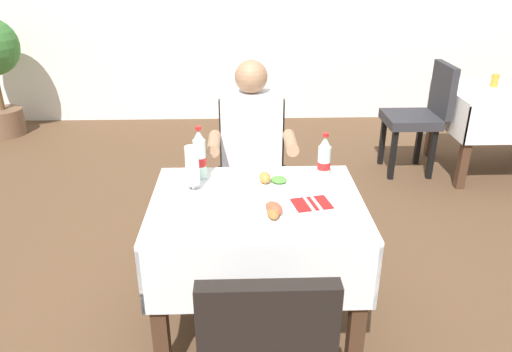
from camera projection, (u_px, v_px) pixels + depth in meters
name	position (u px, v px, depth m)	size (l,w,h in m)	color
ground_plane	(240.00, 332.00, 2.57)	(11.00, 11.00, 0.00)	brown
main_dining_table	(257.00, 233.00, 2.40)	(1.01, 0.79, 0.75)	white
chair_far_diner_seat	(252.00, 170.00, 3.11)	(0.44, 0.50, 0.97)	black
seated_diner_far	(252.00, 153.00, 2.95)	(0.50, 0.46, 1.26)	#282D42
plate_near_camera	(269.00, 213.00, 2.16)	(0.24, 0.24, 0.06)	white
plate_far_diner	(268.00, 181.00, 2.48)	(0.25, 0.25, 0.07)	white
beer_glass_left	(192.00, 168.00, 2.37)	(0.07, 0.07, 0.23)	white
cola_bottle_primary	(200.00, 156.00, 2.49)	(0.07, 0.07, 0.28)	silver
cola_bottle_secondary	(324.00, 160.00, 2.48)	(0.07, 0.07, 0.25)	silver
napkin_cutlery_set	(312.00, 203.00, 2.28)	(0.19, 0.20, 0.01)	maroon
background_dining_table	(503.00, 110.00, 4.25)	(1.01, 0.85, 0.75)	white
background_chair_left	(422.00, 112.00, 4.24)	(0.50, 0.44, 0.97)	#2D2D33
background_table_tumbler	(495.00, 80.00, 4.25)	(0.06, 0.06, 0.11)	#C68928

